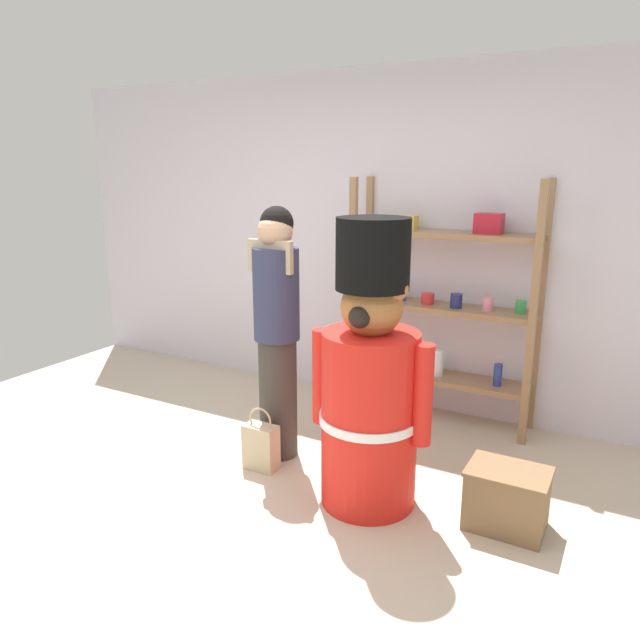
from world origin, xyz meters
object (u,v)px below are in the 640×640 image
object	(u,v)px
teddy_bear_guard	(370,386)
shopping_bag	(261,446)
person_shopper	(277,326)
display_crate	(507,498)
merchandise_shelf	(443,303)

from	to	relation	value
teddy_bear_guard	shopping_bag	size ratio (longest dim) A/B	3.89
person_shopper	teddy_bear_guard	bearing A→B (deg)	-17.55
shopping_bag	display_crate	bearing A→B (deg)	4.02
merchandise_shelf	teddy_bear_guard	xyz separation A→B (m)	(0.02, -1.33, -0.20)
merchandise_shelf	teddy_bear_guard	size ratio (longest dim) A/B	1.11
shopping_bag	merchandise_shelf	bearing A→B (deg)	61.18
display_crate	merchandise_shelf	bearing A→B (deg)	122.30
shopping_bag	display_crate	distance (m)	1.50
teddy_bear_guard	person_shopper	size ratio (longest dim) A/B	0.99
teddy_bear_guard	shopping_bag	bearing A→B (deg)	179.19
merchandise_shelf	person_shopper	xyz separation A→B (m)	(-0.74, -1.09, -0.02)
person_shopper	display_crate	world-z (taller)	person_shopper
shopping_bag	display_crate	xyz separation A→B (m)	(1.50, 0.11, 0.01)
teddy_bear_guard	person_shopper	distance (m)	0.82
teddy_bear_guard	person_shopper	xyz separation A→B (m)	(-0.76, 0.24, 0.18)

